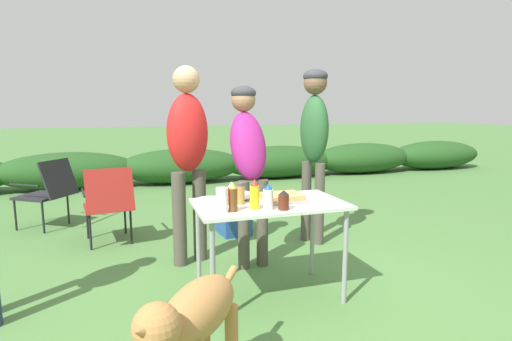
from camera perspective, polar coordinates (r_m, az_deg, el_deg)
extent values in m
plane|color=#4C7A3D|center=(3.21, 1.87, -17.52)|extent=(60.00, 60.00, 0.00)
ellipsoid|color=#234C1E|center=(7.81, -25.26, -0.05)|extent=(2.40, 0.90, 0.66)
ellipsoid|color=#234C1E|center=(7.81, -10.56, 0.65)|extent=(2.40, 0.90, 0.66)
ellipsoid|color=#234C1E|center=(8.30, 3.26, 1.27)|extent=(2.40, 0.90, 0.66)
ellipsoid|color=#234C1E|center=(9.21, 14.95, 1.73)|extent=(2.40, 0.90, 0.66)
ellipsoid|color=#234C1E|center=(10.43, 24.23, 2.06)|extent=(2.40, 0.90, 0.66)
cube|color=silver|center=(2.96, 1.94, -4.81)|extent=(1.10, 0.64, 0.02)
cylinder|color=gray|center=(2.71, -6.19, -14.49)|extent=(0.04, 0.04, 0.71)
cylinder|color=gray|center=(3.04, 12.61, -11.96)|extent=(0.04, 0.04, 0.71)
cylinder|color=gray|center=(3.20, -8.22, -10.77)|extent=(0.04, 0.04, 0.71)
cylinder|color=gray|center=(3.49, 8.06, -9.09)|extent=(0.04, 0.04, 0.71)
cube|color=#9E9EA3|center=(3.00, 3.69, -4.20)|extent=(0.33, 0.27, 0.02)
cube|color=tan|center=(3.00, 3.69, -3.68)|extent=(0.29, 0.23, 0.04)
cylinder|color=white|center=(3.00, -6.58, -4.23)|extent=(0.20, 0.20, 0.02)
ellipsoid|color=silver|center=(3.06, -2.46, -3.54)|extent=(0.24, 0.24, 0.06)
cylinder|color=white|center=(2.67, -4.88, -4.25)|extent=(0.08, 0.08, 0.17)
cylinder|color=silver|center=(2.74, 1.76, -4.17)|extent=(0.07, 0.07, 0.14)
cone|color=#194793|center=(2.72, 1.77, -2.30)|extent=(0.06, 0.06, 0.04)
cylinder|color=yellow|center=(2.75, -0.20, -3.87)|extent=(0.06, 0.06, 0.16)
cone|color=red|center=(2.73, -0.21, -1.73)|extent=(0.06, 0.06, 0.05)
cylinder|color=red|center=(2.88, -3.53, -3.63)|extent=(0.06, 0.06, 0.13)
cone|color=white|center=(2.86, -3.55, -1.98)|extent=(0.05, 0.05, 0.04)
cylinder|color=brown|center=(2.69, -3.29, -4.22)|extent=(0.06, 0.06, 0.16)
cone|color=gold|center=(2.67, -3.31, -2.10)|extent=(0.05, 0.05, 0.04)
cylinder|color=#562314|center=(2.75, 3.97, -4.51)|extent=(0.07, 0.07, 0.11)
cone|color=black|center=(2.73, 3.98, -3.11)|extent=(0.06, 0.06, 0.03)
cylinder|color=#B2893D|center=(2.90, -2.24, -3.53)|extent=(0.06, 0.06, 0.13)
cylinder|color=#4C4C4C|center=(2.88, -2.25, -2.00)|extent=(0.06, 0.06, 0.02)
cylinder|color=#4C473D|center=(3.59, -1.76, -7.81)|extent=(0.10, 0.10, 0.80)
cylinder|color=#4C473D|center=(3.65, 0.92, -7.51)|extent=(0.10, 0.10, 0.80)
ellipsoid|color=#931E70|center=(3.60, -1.12, 3.57)|extent=(0.36, 0.48, 0.69)
sphere|color=#936B4C|center=(3.69, -1.81, 10.06)|extent=(0.22, 0.22, 0.22)
ellipsoid|color=#333338|center=(3.70, -1.81, 11.00)|extent=(0.23, 0.23, 0.13)
cylinder|color=#4C473D|center=(3.71, -10.88, -6.86)|extent=(0.13, 0.13, 0.86)
cylinder|color=#4C473D|center=(3.82, -8.05, -6.35)|extent=(0.13, 0.13, 0.86)
ellipsoid|color=red|center=(3.64, -9.76, 5.33)|extent=(0.47, 0.41, 0.70)
sphere|color=tan|center=(3.64, -9.95, 12.71)|extent=(0.24, 0.24, 0.24)
cylinder|color=#4C473D|center=(4.37, 7.18, -4.37)|extent=(0.10, 0.10, 0.87)
cylinder|color=#4C473D|center=(4.26, 9.03, -4.76)|extent=(0.10, 0.10, 0.87)
ellipsoid|color=#28562D|center=(4.20, 8.32, 5.88)|extent=(0.35, 0.40, 0.70)
sphere|color=brown|center=(4.20, 8.47, 12.28)|extent=(0.24, 0.24, 0.24)
ellipsoid|color=#333338|center=(4.21, 8.49, 13.17)|extent=(0.25, 0.25, 0.14)
cylinder|color=#B27A42|center=(2.29, -7.46, -22.92)|extent=(0.07, 0.07, 0.45)
ellipsoid|color=#B27A42|center=(1.98, -8.14, -18.94)|extent=(0.55, 0.59, 0.25)
sphere|color=#B27A42|center=(1.69, -14.02, -20.89)|extent=(0.19, 0.19, 0.19)
cone|color=#B27A42|center=(1.63, -15.72, -21.29)|extent=(0.17, 0.17, 0.14)
cylinder|color=#B27A42|center=(2.23, -4.01, -15.21)|extent=(0.14, 0.16, 0.10)
cube|color=#232328|center=(5.45, -28.35, -3.23)|extent=(0.64, 0.64, 0.03)
cube|color=#232328|center=(5.22, -26.33, -1.02)|extent=(0.39, 0.47, 0.44)
cylinder|color=black|center=(5.22, -28.13, -5.92)|extent=(0.02, 0.02, 0.38)
cylinder|color=black|center=(5.50, -25.25, -4.99)|extent=(0.02, 0.02, 0.38)
cylinder|color=black|center=(5.50, -31.15, -5.44)|extent=(0.02, 0.02, 0.38)
cylinder|color=black|center=(5.77, -28.26, -4.59)|extent=(0.02, 0.02, 0.38)
cylinder|color=black|center=(5.26, -30.22, -1.84)|extent=(0.36, 0.25, 0.02)
cylinder|color=black|center=(5.59, -26.85, -1.03)|extent=(0.36, 0.25, 0.02)
cube|color=maroon|center=(4.58, -20.42, -4.87)|extent=(0.52, 0.52, 0.03)
cube|color=maroon|center=(4.26, -20.17, -2.71)|extent=(0.48, 0.23, 0.44)
cylinder|color=black|center=(4.42, -22.59, -8.10)|extent=(0.02, 0.02, 0.38)
cylinder|color=black|center=(4.46, -17.42, -7.67)|extent=(0.02, 0.02, 0.38)
cylinder|color=black|center=(4.80, -22.95, -6.79)|extent=(0.02, 0.02, 0.38)
cylinder|color=black|center=(4.84, -18.20, -6.40)|extent=(0.02, 0.02, 0.38)
cylinder|color=black|center=(4.52, -23.44, -2.93)|extent=(0.09, 0.41, 0.02)
cylinder|color=black|center=(4.57, -17.68, -2.51)|extent=(0.09, 0.41, 0.02)
cube|color=#234C93|center=(4.69, -3.53, -7.10)|extent=(0.38, 0.52, 0.28)
cube|color=silver|center=(4.64, -3.55, -5.08)|extent=(0.38, 0.52, 0.06)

